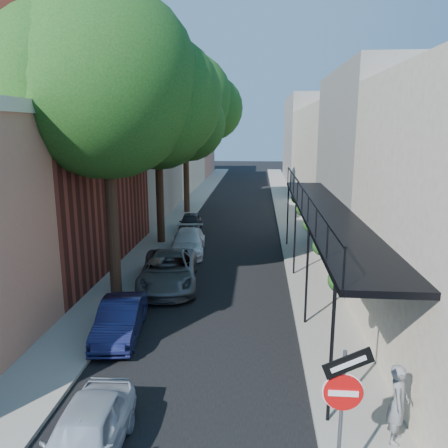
% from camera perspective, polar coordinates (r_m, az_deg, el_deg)
% --- Properties ---
extents(road_surface, '(6.00, 64.00, 0.01)m').
position_cam_1_polar(road_surface, '(36.33, 1.84, 2.25)').
color(road_surface, black).
rests_on(road_surface, ground).
extents(sidewalk_left, '(2.00, 64.00, 0.12)m').
position_cam_1_polar(sidewalk_left, '(36.72, -4.41, 2.42)').
color(sidewalk_left, gray).
rests_on(sidewalk_left, ground).
extents(sidewalk_right, '(2.00, 64.00, 0.12)m').
position_cam_1_polar(sidewalk_right, '(36.35, 8.16, 2.23)').
color(sidewalk_right, gray).
rests_on(sidewalk_right, ground).
extents(buildings_left, '(10.10, 59.10, 12.00)m').
position_cam_1_polar(buildings_left, '(36.20, -13.29, 9.76)').
color(buildings_left, tan).
rests_on(buildings_left, ground).
extents(buildings_right, '(9.80, 55.00, 10.00)m').
position_cam_1_polar(buildings_right, '(36.00, 16.48, 8.75)').
color(buildings_right, beige).
rests_on(buildings_right, ground).
extents(sign_post, '(0.89, 0.17, 2.99)m').
position_cam_1_polar(sign_post, '(8.17, 15.29, -21.09)').
color(sign_post, '#595B60').
rests_on(sign_post, ground).
extents(oak_near, '(7.48, 6.80, 11.42)m').
position_cam_1_polar(oak_near, '(16.79, -13.53, 16.93)').
color(oak_near, black).
rests_on(oak_near, ground).
extents(oak_mid, '(6.60, 6.00, 10.20)m').
position_cam_1_polar(oak_mid, '(24.47, -7.68, 13.75)').
color(oak_mid, black).
rests_on(oak_mid, ground).
extents(oak_far, '(7.70, 7.00, 11.90)m').
position_cam_1_polar(oak_far, '(33.40, -4.27, 15.54)').
color(oak_far, black).
rests_on(oak_far, ground).
extents(parked_car_a, '(1.50, 3.50, 1.18)m').
position_cam_1_polar(parked_car_a, '(9.85, -17.72, -24.99)').
color(parked_car_a, '#B4BBC7').
rests_on(parked_car_a, ground).
extents(parked_car_b, '(1.60, 3.64, 1.16)m').
position_cam_1_polar(parked_car_b, '(14.44, -13.39, -12.00)').
color(parked_car_b, '#161A44').
rests_on(parked_car_b, ground).
extents(parked_car_c, '(2.92, 5.23, 1.38)m').
position_cam_1_polar(parked_car_c, '(18.35, -7.23, -6.01)').
color(parked_car_c, '#585B60').
rests_on(parked_car_c, ground).
extents(parked_car_d, '(2.07, 4.31, 1.21)m').
position_cam_1_polar(parked_car_d, '(22.95, -4.72, -2.37)').
color(parked_car_d, white).
rests_on(parked_car_d, ground).
extents(parked_car_e, '(1.62, 3.45, 1.14)m').
position_cam_1_polar(parked_car_e, '(27.78, -4.40, 0.20)').
color(parked_car_e, black).
rests_on(parked_car_e, ground).
extents(pedestrian, '(0.59, 0.72, 1.71)m').
position_cam_1_polar(pedestrian, '(10.29, 21.78, -20.95)').
color(pedestrian, slate).
rests_on(pedestrian, sidewalk_right).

